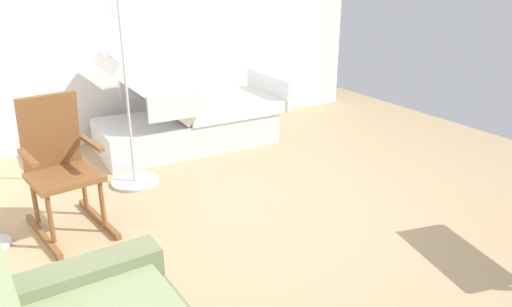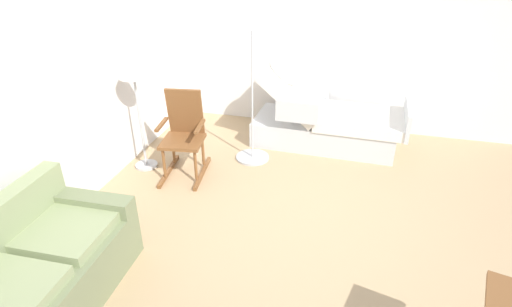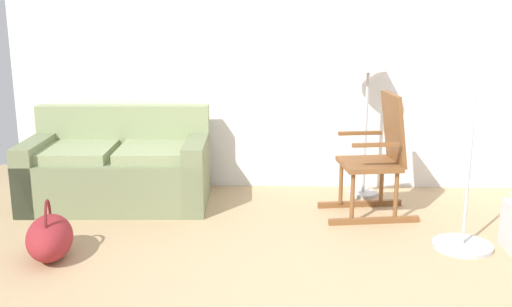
{
  "view_description": "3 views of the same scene",
  "coord_description": "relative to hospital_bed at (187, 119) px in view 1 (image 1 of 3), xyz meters",
  "views": [
    {
      "loc": [
        -2.97,
        2.2,
        1.92
      ],
      "look_at": [
        -0.3,
        0.57,
        0.73
      ],
      "focal_mm": 34.54,
      "sensor_mm": 36.0,
      "label": 1
    },
    {
      "loc": [
        -3.36,
        -0.29,
        2.61
      ],
      "look_at": [
        -0.02,
        0.59,
        0.78
      ],
      "focal_mm": 28.56,
      "sensor_mm": 36.0,
      "label": 2
    },
    {
      "loc": [
        -0.16,
        -3.2,
        1.73
      ],
      "look_at": [
        -0.27,
        0.45,
        0.84
      ],
      "focal_mm": 41.73,
      "sensor_mm": 36.0,
      "label": 3
    }
  ],
  "objects": [
    {
      "name": "hospital_bed",
      "position": [
        0.0,
        0.0,
        0.0
      ],
      "size": [
        1.06,
        2.09,
        1.19
      ],
      "color": "silver",
      "rests_on": "ground"
    },
    {
      "name": "iv_pole",
      "position": [
        -0.7,
        0.87,
        -0.07
      ],
      "size": [
        0.44,
        0.44,
        1.69
      ],
      "color": "#B2B5BA",
      "rests_on": "ground"
    },
    {
      "name": "rocking_chair",
      "position": [
        -1.24,
        1.58,
        0.19
      ],
      "size": [
        0.82,
        0.57,
        1.05
      ],
      "color": "brown",
      "rests_on": "ground"
    },
    {
      "name": "ground_plane",
      "position": [
        -1.96,
        -0.1,
        -0.32
      ],
      "size": [
        6.49,
        6.49,
        0.0
      ],
      "primitive_type": "plane",
      "color": "tan"
    },
    {
      "name": "side_wall",
      "position": [
        0.68,
        -0.1,
        1.03
      ],
      "size": [
        0.1,
        5.2,
        2.7
      ],
      "primitive_type": "cube",
      "color": "white",
      "rests_on": "ground"
    }
  ]
}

